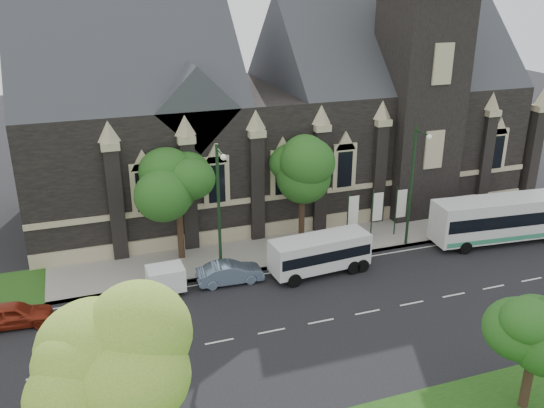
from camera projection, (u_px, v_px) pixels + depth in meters
name	position (u px, v px, depth m)	size (l,w,h in m)	color
ground	(321.00, 321.00, 33.43)	(160.00, 160.00, 0.00)	black
sidewalk	(268.00, 251.00, 41.75)	(80.00, 5.00, 0.15)	gray
museum	(289.00, 109.00, 48.52)	(40.00, 17.70, 29.90)	black
tree_park_near	(113.00, 358.00, 19.77)	(4.42, 4.42, 8.56)	black
tree_park_east	(540.00, 317.00, 25.44)	(3.40, 3.40, 6.28)	black
tree_walk_right	(304.00, 166.00, 41.70)	(4.08, 4.08, 7.80)	black
tree_walk_left	(180.00, 180.00, 38.97)	(3.91, 3.91, 7.64)	black
street_lamp_near	(413.00, 180.00, 40.86)	(0.36, 1.88, 9.00)	#163319
street_lamp_mid	(219.00, 204.00, 36.57)	(0.36, 1.88, 9.00)	#163319
banner_flag_left	(351.00, 213.00, 42.40)	(0.90, 0.10, 4.00)	#163319
banner_flag_center	(376.00, 210.00, 43.01)	(0.90, 0.10, 4.00)	#163319
banner_flag_right	(399.00, 207.00, 43.62)	(0.90, 0.10, 4.00)	#163319
tour_coach	(509.00, 218.00, 42.96)	(11.92, 3.57, 3.43)	silver
shuttle_bus	(320.00, 252.00, 38.41)	(6.85, 2.84, 2.59)	silver
box_trailer	(166.00, 278.00, 36.13)	(3.29, 1.93, 1.75)	white
sedan	(230.00, 273.00, 37.44)	(1.49, 4.27, 1.41)	#7187A3
car_far_red	(14.00, 314.00, 32.82)	(1.67, 4.15, 1.41)	maroon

